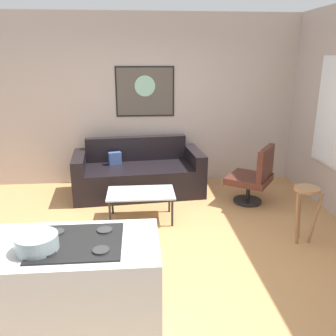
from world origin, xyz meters
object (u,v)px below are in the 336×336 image
Objects in this scene: coffee_table at (141,195)px; bar_stool at (305,202)px; armchair at (254,176)px; wall_painting at (145,92)px; mixing_bowl at (37,243)px; couch at (138,175)px.

coffee_table is 1.29× the size of bar_stool.
armchair is 2.24m from wall_painting.
mixing_bowl reaches higher than armchair.
armchair is at bearing -19.30° from couch.
couch reaches higher than bar_stool.
wall_painting is (0.14, 0.54, 1.27)m from couch.
wall_painting is (0.11, 1.56, 1.20)m from coffee_table.
coffee_table is 1.73m from armchair.
armchair is at bearing -35.89° from wall_painting.
coffee_table is 3.26× the size of mixing_bowl.
mixing_bowl is at bearing -101.13° from couch.
bar_stool is (1.90, -0.75, 0.15)m from coffee_table.
wall_painting is (0.80, 3.86, 0.61)m from mixing_bowl.
mixing_bowl is 3.99m from wall_painting.
mixing_bowl is (-0.68, -2.30, 0.60)m from coffee_table.
bar_stool is at bearing -79.55° from armchair.
wall_painting reaches higher than coffee_table.
armchair reaches higher than coffee_table.
coffee_table is (0.03, -1.03, 0.06)m from couch.
mixing_bowl is 0.28× the size of wall_painting.
couch is 1.38m from wall_painting.
couch is 2.35× the size of coffee_table.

